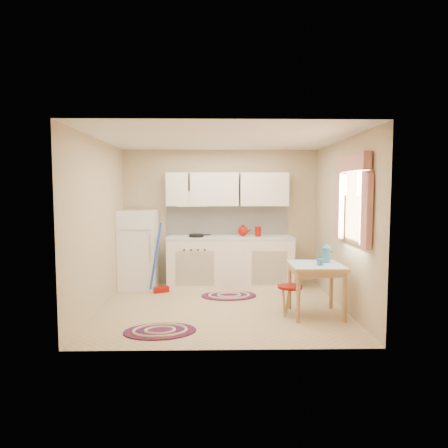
% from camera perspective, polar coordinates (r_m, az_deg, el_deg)
% --- Properties ---
extents(room_shell, '(3.64, 3.60, 2.52)m').
position_cam_1_polar(room_shell, '(6.10, 1.06, 3.36)').
color(room_shell, tan).
rests_on(room_shell, ground).
extents(fridge, '(0.65, 0.60, 1.40)m').
position_cam_1_polar(fridge, '(7.32, -12.11, -3.55)').
color(fridge, white).
rests_on(fridge, ground).
extents(broom, '(0.30, 0.22, 1.20)m').
position_cam_1_polar(broom, '(6.92, -9.01, -4.82)').
color(broom, blue).
rests_on(broom, ground).
extents(base_cabinets, '(2.25, 0.60, 0.88)m').
position_cam_1_polar(base_cabinets, '(7.28, 0.88, -5.55)').
color(base_cabinets, white).
rests_on(base_cabinets, ground).
extents(countertop, '(2.27, 0.62, 0.04)m').
position_cam_1_polar(countertop, '(7.21, 0.89, -1.96)').
color(countertop, silver).
rests_on(countertop, base_cabinets).
extents(frying_pan, '(0.35, 0.35, 0.05)m').
position_cam_1_polar(frying_pan, '(7.16, -3.97, -1.65)').
color(frying_pan, black).
rests_on(frying_pan, countertop).
extents(red_kettle, '(0.26, 0.25, 0.21)m').
position_cam_1_polar(red_kettle, '(7.21, 2.72, -0.98)').
color(red_kettle, '#8D0C05').
rests_on(red_kettle, countertop).
extents(red_canister, '(0.13, 0.13, 0.16)m').
position_cam_1_polar(red_canister, '(7.24, 4.89, -1.15)').
color(red_canister, '#8D0C05').
rests_on(red_canister, countertop).
extents(table, '(0.72, 0.72, 0.72)m').
position_cam_1_polar(table, '(5.80, 12.97, -9.18)').
color(table, tan).
rests_on(table, ground).
extents(stool, '(0.37, 0.37, 0.42)m').
position_cam_1_polar(stool, '(5.79, 9.38, -10.69)').
color(stool, '#8D0C05').
rests_on(stool, ground).
extents(coffee_pot, '(0.17, 0.15, 0.29)m').
position_cam_1_polar(coffee_pot, '(5.86, 14.41, -4.01)').
color(coffee_pot, '#2C6987').
rests_on(coffee_pot, table).
extents(mug, '(0.10, 0.10, 0.10)m').
position_cam_1_polar(mug, '(5.63, 13.54, -5.35)').
color(mug, '#2C6987').
rests_on(mug, table).
extents(rug_center, '(0.94, 0.66, 0.02)m').
position_cam_1_polar(rug_center, '(6.73, 0.72, -10.20)').
color(rug_center, maroon).
rests_on(rug_center, ground).
extents(rug_left, '(0.97, 0.70, 0.02)m').
position_cam_1_polar(rug_left, '(5.19, -9.13, -14.88)').
color(rug_left, maroon).
rests_on(rug_left, ground).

